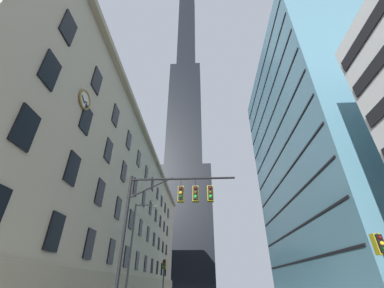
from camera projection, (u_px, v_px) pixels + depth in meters
station_building at (98, 213)px, 38.45m from camera, size 16.62×64.45×22.33m
dark_skyscraper at (185, 140)px, 124.85m from camera, size 24.97×24.97×226.96m
glass_office_midrise at (334, 148)px, 41.43m from camera, size 19.82×32.95×43.45m
traffic_signal_mast at (175, 205)px, 15.60m from camera, size 7.33×0.63×7.61m
traffic_light_near_right at (381, 248)px, 12.49m from camera, size 0.40×0.63×3.45m
traffic_light_far_left at (164, 266)px, 28.67m from camera, size 0.40×0.63×3.74m
street_lamppost at (135, 239)px, 21.73m from camera, size 2.25×0.32×7.91m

